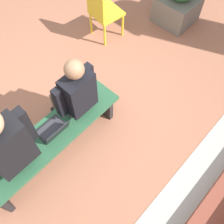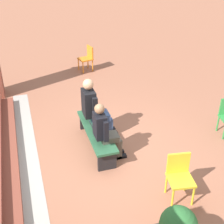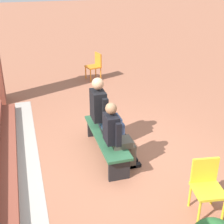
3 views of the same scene
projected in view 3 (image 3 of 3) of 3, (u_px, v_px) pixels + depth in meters
ground_plane at (120, 162)px, 5.81m from camera, size 60.00×60.00×0.00m
concrete_strip at (29, 167)px, 5.67m from camera, size 6.24×0.40×0.01m
bench at (106, 139)px, 5.90m from camera, size 1.80×0.44×0.45m
person_student at (117, 134)px, 5.38m from camera, size 0.51×0.64×1.29m
person_adult at (104, 110)px, 6.11m from camera, size 0.60×0.76×1.44m
laptop at (106, 134)px, 5.79m from camera, size 0.32×0.29×0.21m
plastic_chair_by_pillar at (95, 64)px, 9.91m from camera, size 0.50×0.50×0.84m
plastic_chair_near_bench_left at (206, 184)px, 4.49m from camera, size 0.48×0.48×0.84m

